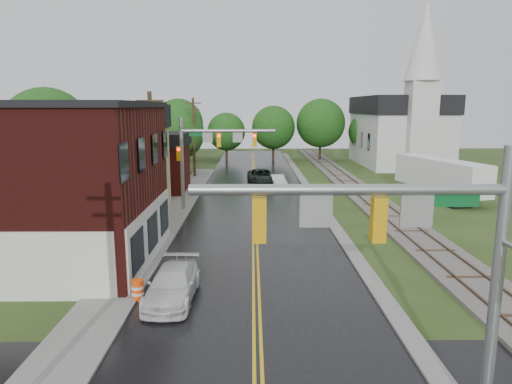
{
  "coord_description": "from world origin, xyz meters",
  "views": [
    {
      "loc": [
        -0.18,
        -8.11,
        8.06
      ],
      "look_at": [
        0.03,
        16.05,
        3.5
      ],
      "focal_mm": 32.0,
      "sensor_mm": 36.0,
      "label": 1
    }
  ],
  "objects_px": {
    "tree_left_c": "(122,141)",
    "semi_trailer": "(441,175)",
    "traffic_signal_near": "(410,242)",
    "tree_left_e": "(178,134)",
    "brick_building": "(12,184)",
    "sedan_silver": "(278,181)",
    "utility_pole_b": "(152,157)",
    "suv_dark": "(261,177)",
    "church": "(402,123)",
    "construction_barrel": "(138,290)",
    "traffic_signal_far": "(209,147)",
    "tree_left_b": "(49,134)",
    "utility_pole_c": "(194,136)",
    "pickup_white": "(173,285)"
  },
  "relations": [
    {
      "from": "brick_building",
      "to": "utility_pole_c",
      "type": "relative_size",
      "value": 1.59
    },
    {
      "from": "tree_left_b",
      "to": "sedan_silver",
      "type": "height_order",
      "value": "tree_left_b"
    },
    {
      "from": "brick_building",
      "to": "traffic_signal_near",
      "type": "height_order",
      "value": "brick_building"
    },
    {
      "from": "traffic_signal_near",
      "to": "tree_left_e",
      "type": "distance_m",
      "value": 45.59
    },
    {
      "from": "traffic_signal_far",
      "to": "tree_left_b",
      "type": "xyz_separation_m",
      "value": [
        -14.38,
        4.9,
        0.74
      ]
    },
    {
      "from": "tree_left_c",
      "to": "pickup_white",
      "type": "distance_m",
      "value": 31.86
    },
    {
      "from": "suv_dark",
      "to": "brick_building",
      "type": "bearing_deg",
      "value": -124.52
    },
    {
      "from": "traffic_signal_far",
      "to": "suv_dark",
      "type": "relative_size",
      "value": 1.31
    },
    {
      "from": "brick_building",
      "to": "pickup_white",
      "type": "distance_m",
      "value": 10.83
    },
    {
      "from": "utility_pole_c",
      "to": "tree_left_e",
      "type": "relative_size",
      "value": 1.1
    },
    {
      "from": "utility_pole_b",
      "to": "utility_pole_c",
      "type": "height_order",
      "value": "same"
    },
    {
      "from": "traffic_signal_far",
      "to": "tree_left_e",
      "type": "distance_m",
      "value": 19.65
    },
    {
      "from": "utility_pole_b",
      "to": "tree_left_e",
      "type": "xyz_separation_m",
      "value": [
        -2.05,
        23.9,
        0.09
      ]
    },
    {
      "from": "traffic_signal_near",
      "to": "utility_pole_c",
      "type": "distance_m",
      "value": 43.24
    },
    {
      "from": "tree_left_e",
      "to": "construction_barrel",
      "type": "relative_size",
      "value": 9.16
    },
    {
      "from": "construction_barrel",
      "to": "church",
      "type": "bearing_deg",
      "value": 60.25
    },
    {
      "from": "utility_pole_c",
      "to": "construction_barrel",
      "type": "relative_size",
      "value": 10.1
    },
    {
      "from": "traffic_signal_near",
      "to": "semi_trailer",
      "type": "distance_m",
      "value": 32.55
    },
    {
      "from": "tree_left_c",
      "to": "tree_left_e",
      "type": "height_order",
      "value": "tree_left_e"
    },
    {
      "from": "tree_left_b",
      "to": "traffic_signal_far",
      "type": "bearing_deg",
      "value": -18.81
    },
    {
      "from": "traffic_signal_near",
      "to": "tree_left_c",
      "type": "height_order",
      "value": "tree_left_c"
    },
    {
      "from": "construction_barrel",
      "to": "traffic_signal_near",
      "type": "bearing_deg",
      "value": -43.36
    },
    {
      "from": "sedan_silver",
      "to": "utility_pole_c",
      "type": "bearing_deg",
      "value": 135.83
    },
    {
      "from": "traffic_signal_near",
      "to": "utility_pole_b",
      "type": "distance_m",
      "value": 22.49
    },
    {
      "from": "tree_left_c",
      "to": "semi_trailer",
      "type": "height_order",
      "value": "tree_left_c"
    },
    {
      "from": "tree_left_b",
      "to": "suv_dark",
      "type": "bearing_deg",
      "value": 20.86
    },
    {
      "from": "utility_pole_b",
      "to": "utility_pole_c",
      "type": "distance_m",
      "value": 22.0
    },
    {
      "from": "tree_left_c",
      "to": "suv_dark",
      "type": "bearing_deg",
      "value": -3.49
    },
    {
      "from": "suv_dark",
      "to": "tree_left_c",
      "type": "bearing_deg",
      "value": 170.95
    },
    {
      "from": "traffic_signal_near",
      "to": "tree_left_e",
      "type": "bearing_deg",
      "value": 105.68
    },
    {
      "from": "utility_pole_b",
      "to": "semi_trailer",
      "type": "distance_m",
      "value": 25.39
    },
    {
      "from": "tree_left_e",
      "to": "suv_dark",
      "type": "height_order",
      "value": "tree_left_e"
    },
    {
      "from": "church",
      "to": "pickup_white",
      "type": "height_order",
      "value": "church"
    },
    {
      "from": "tree_left_e",
      "to": "construction_barrel",
      "type": "height_order",
      "value": "tree_left_e"
    },
    {
      "from": "tree_left_b",
      "to": "suv_dark",
      "type": "xyz_separation_m",
      "value": [
        18.65,
        7.11,
        -4.94
      ]
    },
    {
      "from": "utility_pole_c",
      "to": "construction_barrel",
      "type": "distance_m",
      "value": 34.31
    },
    {
      "from": "suv_dark",
      "to": "sedan_silver",
      "type": "height_order",
      "value": "suv_dark"
    },
    {
      "from": "traffic_signal_far",
      "to": "suv_dark",
      "type": "bearing_deg",
      "value": 70.43
    },
    {
      "from": "church",
      "to": "tree_left_c",
      "type": "xyz_separation_m",
      "value": [
        -33.85,
        -13.84,
        -1.32
      ]
    },
    {
      "from": "tree_left_c",
      "to": "construction_barrel",
      "type": "height_order",
      "value": "tree_left_c"
    },
    {
      "from": "suv_dark",
      "to": "utility_pole_c",
      "type": "bearing_deg",
      "value": 141.12
    },
    {
      "from": "construction_barrel",
      "to": "utility_pole_b",
      "type": "bearing_deg",
      "value": 98.53
    },
    {
      "from": "utility_pole_b",
      "to": "suv_dark",
      "type": "height_order",
      "value": "utility_pole_b"
    },
    {
      "from": "brick_building",
      "to": "sedan_silver",
      "type": "relative_size",
      "value": 3.79
    },
    {
      "from": "traffic_signal_near",
      "to": "pickup_white",
      "type": "height_order",
      "value": "traffic_signal_near"
    },
    {
      "from": "sedan_silver",
      "to": "tree_left_c",
      "type": "bearing_deg",
      "value": 162.9
    },
    {
      "from": "traffic_signal_near",
      "to": "sedan_silver",
      "type": "relative_size",
      "value": 1.95
    },
    {
      "from": "brick_building",
      "to": "traffic_signal_far",
      "type": "xyz_separation_m",
      "value": [
        9.01,
        12.0,
        0.82
      ]
    },
    {
      "from": "church",
      "to": "pickup_white",
      "type": "bearing_deg",
      "value": -118.27
    },
    {
      "from": "traffic_signal_far",
      "to": "tree_left_b",
      "type": "bearing_deg",
      "value": 161.19
    }
  ]
}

